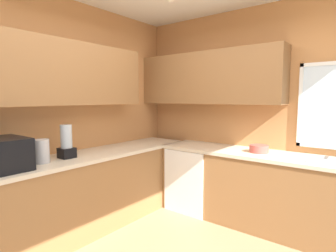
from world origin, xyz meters
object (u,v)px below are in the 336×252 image
bowl (259,149)px  microwave (2,154)px  dishwasher (195,178)px  kettle (42,151)px  blender_appliance (66,143)px

bowl → microwave: bearing=-124.9°
dishwasher → microwave: microwave is taller
microwave → kettle: (0.02, 0.35, -0.03)m
blender_appliance → microwave: bearing=-90.0°
dishwasher → blender_appliance: 1.78m
kettle → bowl: (1.51, 1.84, -0.07)m
blender_appliance → dishwasher: bearing=66.7°
dishwasher → bowl: size_ratio=3.85×
dishwasher → microwave: bearing=-107.0°
dishwasher → microwave: size_ratio=1.75×
kettle → microwave: bearing=-93.3°
dishwasher → bowl: bowl is taller
dishwasher → kettle: bearing=-109.4°
microwave → blender_appliance: 0.63m
microwave → kettle: size_ratio=2.02×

